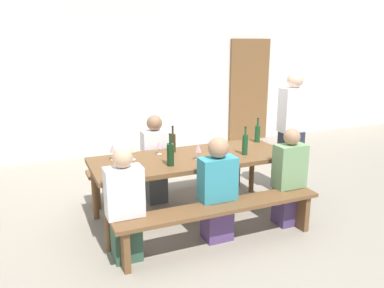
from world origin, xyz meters
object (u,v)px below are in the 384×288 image
at_px(wooden_door, 249,91).
at_px(wine_glass_1, 133,149).
at_px(wine_bottle_2, 245,144).
at_px(wine_glass_3, 198,148).
at_px(bench_near, 221,213).
at_px(seated_guest_near_1, 217,192).
at_px(wine_bottle_1, 173,142).
at_px(seated_guest_far_0, 155,161).
at_px(wine_bottle_3, 170,154).
at_px(seated_guest_near_2, 289,180).
at_px(standing_host, 291,136).
at_px(tasting_table, 192,162).
at_px(wine_bottle_0, 257,133).
at_px(bench_far, 170,169).
at_px(seated_guest_near_0, 125,208).
at_px(wine_glass_2, 159,146).
at_px(wine_glass_0, 113,149).

height_order(wooden_door, wine_glass_1, wooden_door).
relative_size(wine_bottle_2, wine_glass_3, 1.78).
bearing_deg(wooden_door, bench_near, -124.78).
bearing_deg(seated_guest_near_1, wine_bottle_1, 10.74).
relative_size(bench_near, wine_glass_1, 13.13).
bearing_deg(wine_bottle_2, seated_guest_far_0, 138.04).
bearing_deg(wine_bottle_3, seated_guest_near_2, -16.94).
distance_m(wooden_door, standing_host, 3.04).
relative_size(wooden_door, wine_bottle_1, 6.54).
distance_m(bench_near, seated_guest_far_0, 1.39).
xyz_separation_m(tasting_table, wine_bottle_2, (0.60, -0.17, 0.20)).
distance_m(wine_bottle_2, standing_host, 0.96).
bearing_deg(wine_glass_1, standing_host, -0.32).
bearing_deg(wine_bottle_3, seated_guest_far_0, 83.92).
height_order(tasting_table, wine_bottle_0, wine_bottle_0).
distance_m(bench_far, standing_host, 1.69).
bearing_deg(wine_bottle_1, bench_far, 74.33).
relative_size(tasting_table, standing_host, 1.38).
height_order(seated_guest_near_0, seated_guest_near_2, seated_guest_near_2).
xyz_separation_m(seated_guest_near_0, standing_host, (2.45, 0.74, 0.29)).
xyz_separation_m(seated_guest_near_1, seated_guest_near_2, (0.90, 0.00, -0.00)).
xyz_separation_m(wine_bottle_2, wine_bottle_3, (-0.94, -0.04, 0.00)).
height_order(tasting_table, wine_glass_2, wine_glass_2).
height_order(bench_far, seated_guest_near_2, seated_guest_near_2).
bearing_deg(seated_guest_far_0, wine_glass_1, -41.85).
bearing_deg(wine_bottle_1, wine_glass_1, -167.26).
bearing_deg(wine_bottle_1, seated_guest_far_0, 109.75).
bearing_deg(wine_bottle_1, wine_bottle_3, -113.32).
bearing_deg(tasting_table, wine_bottle_2, -15.85).
bearing_deg(wine_glass_3, bench_far, 90.92).
xyz_separation_m(wooden_door, wine_bottle_0, (-1.52, -2.70, -0.18)).
distance_m(bench_near, wine_glass_0, 1.41).
relative_size(wine_glass_3, seated_guest_near_0, 0.17).
height_order(bench_far, standing_host, standing_host).
height_order(wine_bottle_2, seated_guest_near_2, seated_guest_near_2).
distance_m(seated_guest_near_0, standing_host, 2.57).
relative_size(wine_bottle_0, wine_bottle_1, 1.00).
height_order(wine_bottle_0, wine_glass_2, wine_bottle_0).
distance_m(tasting_table, seated_guest_near_2, 1.12).
distance_m(wine_bottle_1, seated_guest_near_0, 1.23).
bearing_deg(seated_guest_near_1, wine_bottle_3, 43.70).
xyz_separation_m(wine_bottle_0, wine_glass_1, (-1.72, -0.12, 0.01)).
xyz_separation_m(tasting_table, seated_guest_near_2, (0.93, -0.60, -0.15)).
distance_m(bench_far, wine_glass_1, 1.03).
xyz_separation_m(wine_bottle_3, wine_glass_2, (0.02, 0.45, -0.02)).
xyz_separation_m(tasting_table, wine_bottle_0, (1.06, 0.27, 0.19)).
relative_size(bench_far, standing_host, 1.32).
bearing_deg(wine_bottle_2, wine_glass_2, 155.83).
relative_size(tasting_table, wine_bottle_2, 6.84).
height_order(tasting_table, bench_far, tasting_table).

